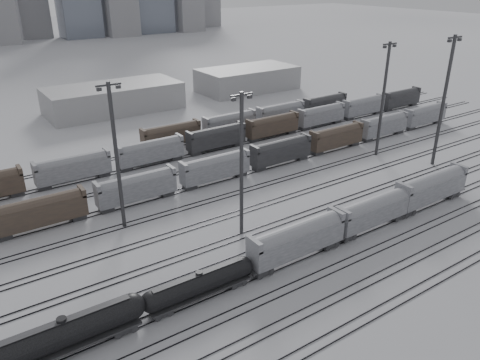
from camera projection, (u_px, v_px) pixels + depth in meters
ground at (283, 269)px, 67.76m from camera, size 900.00×900.00×0.00m
tracks at (220, 220)px, 80.96m from camera, size 220.00×71.50×0.16m
tank_car_a at (64, 334)px, 51.82m from camera, size 19.14×3.19×4.73m
tank_car_b at (200, 284)px, 60.79m from camera, size 16.33×2.72×4.04m
hopper_car_a at (297, 238)px, 68.70m from camera, size 16.31×3.24×5.83m
hopper_car_b at (374, 210)px, 77.27m from camera, size 15.39×3.06×5.50m
hopper_car_c at (431, 187)px, 84.98m from camera, size 16.75×3.33×5.99m
light_mast_b at (116, 154)px, 73.97m from camera, size 3.93×0.63×24.57m
light_mast_c at (242, 163)px, 71.99m from camera, size 3.78×0.60×23.63m
light_mast_d at (383, 97)px, 104.54m from camera, size 4.14×0.66×25.86m
light_mast_e at (444, 99)px, 98.75m from camera, size 4.48×0.72×27.98m
bg_string_near at (215, 169)px, 94.90m from camera, size 151.00×3.00×5.60m
bg_string_mid at (216, 139)px, 112.12m from camera, size 151.00×3.00×5.60m
bg_string_far at (256, 119)px, 127.12m from camera, size 66.00×3.00×5.60m
warehouse_mid at (114, 98)px, 143.08m from camera, size 40.00×18.00×8.00m
warehouse_right at (248, 79)px, 168.65m from camera, size 35.00×18.00×8.00m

